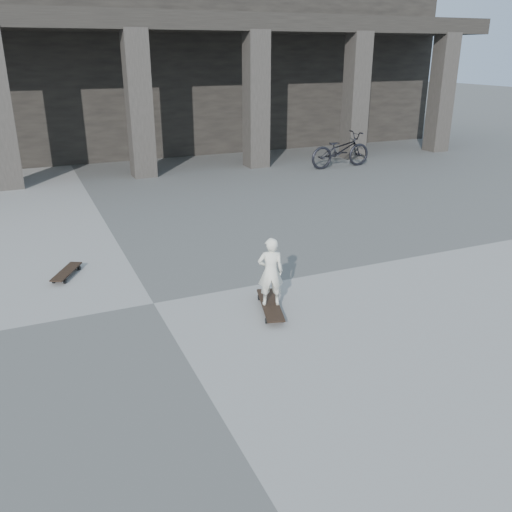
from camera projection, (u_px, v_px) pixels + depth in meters
name	position (u px, v px, depth m)	size (l,w,h in m)	color
ground	(154.00, 303.00, 7.84)	(90.00, 90.00, 0.00)	#4F4F4C
colonnade	(52.00, 63.00, 18.55)	(28.00, 8.82, 6.00)	black
longboard	(270.00, 305.00, 7.59)	(0.52, 1.07, 0.10)	black
skateboard_spare	(66.00, 272.00, 8.75)	(0.57, 0.81, 0.10)	black
child	(271.00, 272.00, 7.41)	(0.36, 0.23, 0.98)	silver
bicycle	(340.00, 150.00, 16.78)	(0.72, 2.05, 1.08)	black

